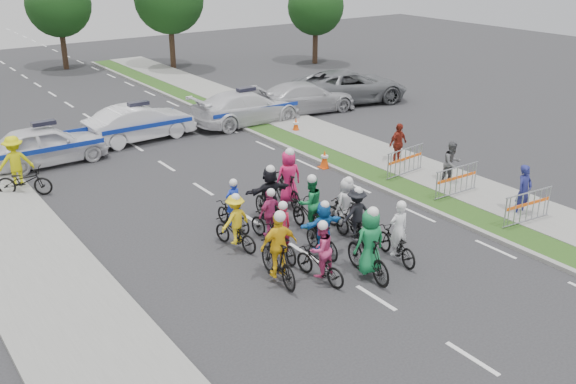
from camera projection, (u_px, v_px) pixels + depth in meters
ground at (376, 298)px, 15.86m from camera, size 90.00×90.00×0.00m
curb_right at (387, 191)px, 22.36m from camera, size 0.20×60.00×0.12m
grass_strip at (402, 187)px, 22.74m from camera, size 1.20×60.00×0.11m
sidewalk_right at (437, 177)px, 23.70m from camera, size 2.40×60.00×0.13m
sidewalk_left at (50, 289)px, 16.15m from camera, size 3.00×60.00×0.13m
rider_0 at (397, 240)px, 17.51m from camera, size 0.91×1.84×1.80m
rider_1 at (369, 250)px, 16.56m from camera, size 0.92×1.98×2.03m
rider_2 at (320, 258)px, 16.43m from camera, size 0.80×1.76×1.73m
rider_3 at (278, 255)px, 16.36m from camera, size 1.06×1.97×2.02m
rider_4 at (355, 220)px, 18.53m from camera, size 0.98×1.73×1.76m
rider_5 at (323, 232)px, 17.76m from camera, size 1.35×1.61×1.67m
rider_6 at (281, 239)px, 17.68m from camera, size 0.79×1.74×1.72m
rider_7 at (346, 210)px, 19.21m from camera, size 0.80×1.74×1.79m
rider_8 at (310, 211)px, 19.11m from camera, size 0.83×1.89×1.89m
rider_9 at (270, 221)px, 18.59m from camera, size 0.89×1.65×1.68m
rider_10 at (235, 227)px, 18.16m from camera, size 1.04×1.76×1.72m
rider_11 at (269, 198)px, 19.78m from camera, size 1.56×1.85×1.91m
rider_12 at (233, 212)px, 19.41m from camera, size 0.71×1.67×1.66m
rider_13 at (288, 184)px, 20.98m from camera, size 0.95×2.01×2.04m
police_car_0 at (46, 145)px, 24.93m from camera, size 4.65×1.94×1.57m
police_car_1 at (140, 123)px, 27.88m from camera, size 4.82×1.95×1.56m
police_car_2 at (246, 107)px, 30.36m from camera, size 5.44×2.23×1.58m
civilian_sedan at (306, 97)px, 32.36m from camera, size 5.49×2.77×1.53m
civilian_suv at (350, 86)px, 34.28m from camera, size 6.75×4.32×1.73m
spectator_0 at (524, 191)px, 20.25m from camera, size 0.63×0.43×1.70m
spectator_1 at (452, 163)px, 22.89m from camera, size 0.83×0.68×1.59m
spectator_2 at (398, 144)px, 24.91m from camera, size 1.00×0.50×1.64m
marshal_hiviz at (15, 162)px, 22.51m from camera, size 1.27×0.77×1.90m
barrier_0 at (527, 209)px, 19.65m from camera, size 2.04×0.69×1.12m
barrier_1 at (456, 182)px, 21.78m from camera, size 2.01×0.55×1.12m
barrier_2 at (405, 163)px, 23.63m from camera, size 2.04×0.70×1.12m
cone_0 at (325, 159)px, 24.69m from camera, size 0.40×0.40×0.70m
cone_1 at (296, 125)px, 29.10m from camera, size 0.40×0.40×0.70m
parked_bike at (24, 181)px, 22.02m from camera, size 1.94×1.63×1.00m
tree_2 at (316, 7)px, 43.80m from camera, size 3.85×3.85×5.77m
tree_4 at (58, 5)px, 41.71m from camera, size 4.20×4.20×6.30m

